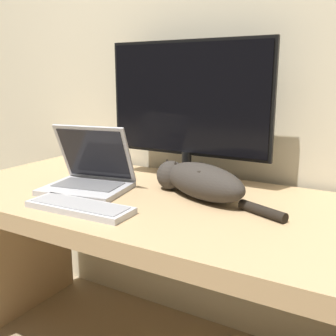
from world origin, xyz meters
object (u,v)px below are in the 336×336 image
at_px(monitor, 187,108).
at_px(external_keyboard, 80,207).
at_px(cat, 200,180).
at_px(laptop, 89,177).

bearing_deg(monitor, external_keyboard, -104.17).
xyz_separation_m(monitor, cat, (0.14, -0.18, -0.23)).
bearing_deg(cat, laptop, -140.78).
height_order(laptop, cat, laptop).
bearing_deg(laptop, monitor, 38.98).
relative_size(monitor, cat, 1.31).
height_order(laptop, external_keyboard, laptop).
relative_size(laptop, external_keyboard, 0.92).
bearing_deg(cat, monitor, 151.57).
height_order(monitor, cat, monitor).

